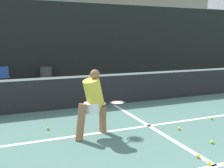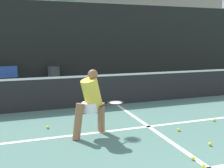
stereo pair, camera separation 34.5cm
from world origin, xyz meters
name	(u,v)px [view 1 (the left image)]	position (x,y,z in m)	size (l,w,h in m)	color
court_baseline_near	(215,166)	(0.00, 2.05, 0.00)	(11.00, 0.10, 0.01)	white
court_service_line	(149,126)	(0.00, 4.16, 0.00)	(8.25, 0.10, 0.01)	white
court_center_mark	(148,125)	(0.00, 4.22, 0.00)	(0.10, 4.33, 0.01)	white
net	(113,88)	(0.00, 6.38, 0.51)	(11.09, 0.09, 1.07)	slate
fence_back	(73,42)	(0.00, 11.39, 1.85)	(24.00, 0.06, 3.71)	black
player_practicing	(93,101)	(-1.37, 4.08, 0.74)	(1.22, 0.49, 1.39)	#8C6042
tennis_ball_scattered_0	(212,118)	(1.71, 4.00, 0.03)	(0.07, 0.07, 0.07)	#D1E033
tennis_ball_scattered_3	(48,128)	(-2.22, 4.77, 0.03)	(0.07, 0.07, 0.07)	#D1E033
tennis_ball_scattered_4	(179,128)	(0.49, 3.67, 0.03)	(0.07, 0.07, 0.07)	#D1E033
tennis_ball_scattered_6	(209,163)	(-0.08, 2.11, 0.03)	(0.07, 0.07, 0.07)	#D1E033
tennis_ball_scattered_8	(212,142)	(0.60, 2.79, 0.03)	(0.07, 0.07, 0.07)	#D1E033
tennis_ball_scattered_10	(198,156)	(-0.06, 2.39, 0.03)	(0.07, 0.07, 0.07)	#D1E033
trash_bin	(46,75)	(-1.37, 10.90, 0.42)	(0.55, 0.55, 0.84)	#3F3F42
parked_car	(68,63)	(0.28, 13.82, 0.62)	(1.84, 3.94, 1.46)	#B7B7BC
building_far	(39,22)	(0.00, 23.99, 3.47)	(36.00, 2.40, 6.95)	gray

